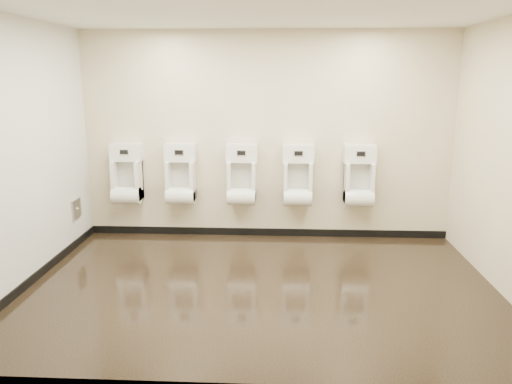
% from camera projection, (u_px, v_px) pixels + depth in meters
% --- Properties ---
extents(ground, '(5.00, 3.50, 0.00)m').
position_uv_depth(ground, '(261.00, 286.00, 5.37)').
color(ground, black).
rests_on(ground, ground).
extents(ceiling, '(5.00, 3.50, 0.00)m').
position_uv_depth(ceiling, '(262.00, 12.00, 4.73)').
color(ceiling, silver).
extents(back_wall, '(5.00, 0.02, 2.80)m').
position_uv_depth(back_wall, '(267.00, 137.00, 6.75)').
color(back_wall, beige).
rests_on(back_wall, ground).
extents(front_wall, '(5.00, 0.02, 2.80)m').
position_uv_depth(front_wall, '(251.00, 200.00, 3.35)').
color(front_wall, beige).
rests_on(front_wall, ground).
extents(left_wall, '(0.02, 3.50, 2.80)m').
position_uv_depth(left_wall, '(21.00, 156.00, 5.17)').
color(left_wall, beige).
rests_on(left_wall, ground).
extents(tile_overlay_left, '(0.01, 3.50, 2.80)m').
position_uv_depth(tile_overlay_left, '(21.00, 156.00, 5.17)').
color(tile_overlay_left, white).
rests_on(tile_overlay_left, ground).
extents(skirting_back, '(5.00, 0.02, 0.10)m').
position_uv_depth(skirting_back, '(266.00, 232.00, 7.05)').
color(skirting_back, black).
rests_on(skirting_back, ground).
extents(skirting_left, '(0.02, 3.50, 0.10)m').
position_uv_depth(skirting_left, '(35.00, 277.00, 5.48)').
color(skirting_left, black).
rests_on(skirting_left, ground).
extents(access_panel, '(0.04, 0.25, 0.25)m').
position_uv_depth(access_panel, '(76.00, 209.00, 6.55)').
color(access_panel, '#9E9EA3').
rests_on(access_panel, left_wall).
extents(urinal_0, '(0.43, 0.33, 0.81)m').
position_uv_depth(urinal_0, '(127.00, 178.00, 6.83)').
color(urinal_0, silver).
rests_on(urinal_0, back_wall).
extents(urinal_1, '(0.43, 0.33, 0.81)m').
position_uv_depth(urinal_1, '(181.00, 178.00, 6.80)').
color(urinal_1, silver).
rests_on(urinal_1, back_wall).
extents(urinal_2, '(0.43, 0.33, 0.81)m').
position_uv_depth(urinal_2, '(242.00, 179.00, 6.76)').
color(urinal_2, silver).
rests_on(urinal_2, back_wall).
extents(urinal_3, '(0.43, 0.33, 0.81)m').
position_uv_depth(urinal_3, '(298.00, 180.00, 6.72)').
color(urinal_3, silver).
rests_on(urinal_3, back_wall).
extents(urinal_4, '(0.43, 0.33, 0.81)m').
position_uv_depth(urinal_4, '(359.00, 180.00, 6.68)').
color(urinal_4, silver).
rests_on(urinal_4, back_wall).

